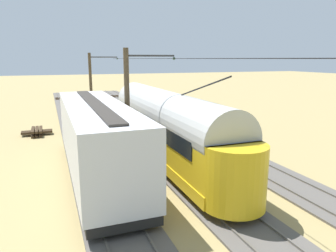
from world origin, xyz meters
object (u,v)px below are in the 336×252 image
at_px(catenary_pole_mid_near, 129,109).
at_px(vintage_streetcar, 166,124).
at_px(spare_tie_stack, 37,132).
at_px(catenary_pole_foreground, 92,87).
at_px(boxcar_adjacent, 96,137).
at_px(switch_stand, 184,115).

bearing_deg(catenary_pole_mid_near, vintage_streetcar, -154.00).
bearing_deg(vintage_streetcar, spare_tie_stack, -52.15).
bearing_deg(spare_tie_stack, catenary_pole_foreground, -143.22).
distance_m(boxcar_adjacent, catenary_pole_foreground, 15.27).
xyz_separation_m(catenary_pole_foreground, switch_stand, (-8.40, 3.27, -2.84)).
distance_m(boxcar_adjacent, spare_tie_stack, 11.90).
height_order(vintage_streetcar, catenary_pole_mid_near, catenary_pole_mid_near).
xyz_separation_m(vintage_streetcar, spare_tie_stack, (7.72, -9.93, -1.99)).
bearing_deg(catenary_pole_mid_near, catenary_pole_foreground, -90.00).
xyz_separation_m(vintage_streetcar, boxcar_adjacent, (4.41, 1.34, -0.10)).
bearing_deg(catenary_pole_foreground, catenary_pole_mid_near, 90.00).
xyz_separation_m(catenary_pole_foreground, spare_tie_stack, (5.11, 3.82, -3.27)).
distance_m(catenary_pole_mid_near, switch_stand, 14.72).
relative_size(boxcar_adjacent, switch_stand, 10.77).
height_order(boxcar_adjacent, spare_tie_stack, boxcar_adjacent).
xyz_separation_m(boxcar_adjacent, catenary_pole_foreground, (-1.81, -15.10, 1.38)).
distance_m(vintage_streetcar, switch_stand, 12.08).
xyz_separation_m(boxcar_adjacent, spare_tie_stack, (3.30, -11.27, -1.89)).
distance_m(vintage_streetcar, spare_tie_stack, 12.73).
bearing_deg(boxcar_adjacent, catenary_pole_mid_near, -177.62).
bearing_deg(catenary_pole_foreground, boxcar_adjacent, 83.16).
distance_m(boxcar_adjacent, switch_stand, 15.69).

